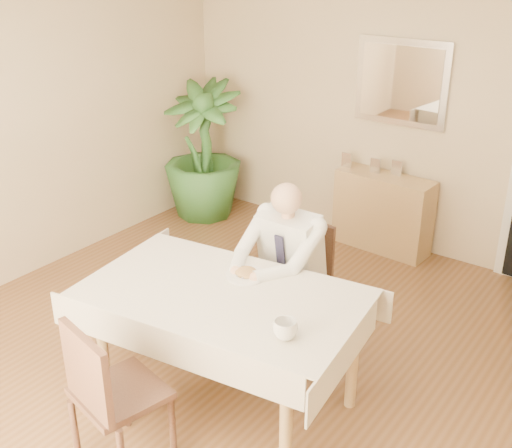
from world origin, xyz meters
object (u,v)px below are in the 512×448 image
Objects in this scene: seated_man at (277,264)px; chair_far at (299,275)px; potted_palm at (203,151)px; chair_near at (107,390)px; dining_table at (223,304)px; coffee_mug at (285,329)px; sideboard at (383,212)px.

chair_far is at bearing 90.00° from seated_man.
chair_near is at bearing -57.69° from potted_palm.
seated_man is 0.88× the size of potted_palm.
chair_far reaches higher than dining_table.
seated_man reaches higher than dining_table.
chair_near is (-0.09, -0.86, -0.14)m from dining_table.
dining_table is 13.72× the size of coffee_mug.
potted_palm is at bearing 134.90° from chair_near.
chair_near is 3.41m from sideboard.
chair_far is 0.35m from seated_man.
sideboard is (-0.72, 2.73, -0.44)m from coffee_mug.
dining_table is 1.30× the size of potted_palm.
seated_man is (0.09, 1.45, 0.16)m from chair_near.
seated_man is 1.37× the size of sideboard.
seated_man is 0.97m from coffee_mug.
seated_man reaches higher than chair_near.
dining_table is at bearing 96.29° from chair_near.
seated_man is at bearing 126.79° from coffee_mug.
dining_table reaches higher than sideboard.
chair_far is (0.00, 0.88, -0.18)m from dining_table.
sideboard is (-0.14, 1.67, -0.12)m from chair_far.
chair_near is 0.75× the size of seated_man.
potted_palm is at bearing 125.37° from dining_table.
potted_palm is (-2.02, 1.30, 0.23)m from chair_far.
seated_man is (-0.00, -0.28, 0.21)m from chair_far.
chair_far is 2.41m from potted_palm.
chair_near is at bearing -93.74° from seated_man.
potted_palm is (-2.02, 2.18, 0.04)m from dining_table.
chair_far is 1.25m from coffee_mug.
chair_far is at bearing -81.92° from sideboard.
potted_palm reaches higher than chair_far.
dining_table is 0.90m from chair_far.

